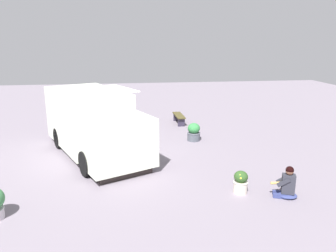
{
  "coord_description": "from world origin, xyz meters",
  "views": [
    {
      "loc": [
        -0.18,
        12.16,
        4.17
      ],
      "look_at": [
        -1.63,
        1.39,
        1.27
      ],
      "focal_mm": 34.64,
      "sensor_mm": 36.0,
      "label": 1
    }
  ],
  "objects_px": {
    "food_truck": "(94,125)",
    "person_customer": "(287,185)",
    "planter_flowering_near": "(241,182)",
    "plaza_bench": "(179,117)",
    "planter_flowering_side": "(194,132)"
  },
  "relations": [
    {
      "from": "food_truck",
      "to": "person_customer",
      "type": "xyz_separation_m",
      "value": [
        -5.45,
        4.33,
        -0.75
      ]
    },
    {
      "from": "person_customer",
      "to": "planter_flowering_near",
      "type": "relative_size",
      "value": 1.39
    },
    {
      "from": "plaza_bench",
      "to": "person_customer",
      "type": "bearing_deg",
      "value": 100.67
    },
    {
      "from": "planter_flowering_near",
      "to": "plaza_bench",
      "type": "xyz_separation_m",
      "value": [
        0.41,
        -7.91,
        0.01
      ]
    },
    {
      "from": "food_truck",
      "to": "plaza_bench",
      "type": "xyz_separation_m",
      "value": [
        -3.88,
        -4.01,
        -0.76
      ]
    },
    {
      "from": "person_customer",
      "to": "planter_flowering_near",
      "type": "xyz_separation_m",
      "value": [
        1.16,
        -0.42,
        -0.03
      ]
    },
    {
      "from": "person_customer",
      "to": "planter_flowering_side",
      "type": "xyz_separation_m",
      "value": [
        1.43,
        -5.39,
        0.02
      ]
    },
    {
      "from": "food_truck",
      "to": "person_customer",
      "type": "height_order",
      "value": "food_truck"
    },
    {
      "from": "planter_flowering_near",
      "to": "planter_flowering_side",
      "type": "xyz_separation_m",
      "value": [
        0.27,
        -4.96,
        0.05
      ]
    },
    {
      "from": "food_truck",
      "to": "planter_flowering_side",
      "type": "distance_m",
      "value": 4.22
    },
    {
      "from": "planter_flowering_near",
      "to": "planter_flowering_side",
      "type": "distance_m",
      "value": 4.97
    },
    {
      "from": "planter_flowering_near",
      "to": "planter_flowering_side",
      "type": "relative_size",
      "value": 0.85
    },
    {
      "from": "person_customer",
      "to": "plaza_bench",
      "type": "height_order",
      "value": "person_customer"
    },
    {
      "from": "planter_flowering_side",
      "to": "plaza_bench",
      "type": "xyz_separation_m",
      "value": [
        0.14,
        -2.95,
        -0.03
      ]
    },
    {
      "from": "person_customer",
      "to": "planter_flowering_near",
      "type": "bearing_deg",
      "value": -20.02
    }
  ]
}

